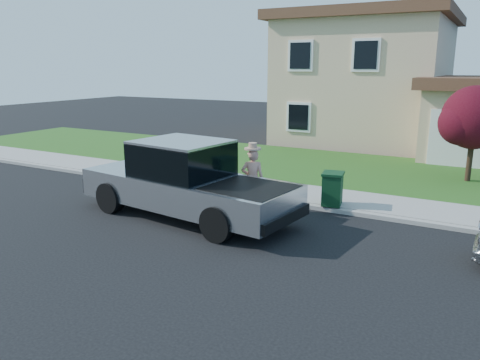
{
  "coord_description": "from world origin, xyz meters",
  "views": [
    {
      "loc": [
        6.59,
        -9.76,
        4.13
      ],
      "look_at": [
        0.85,
        0.71,
        1.2
      ],
      "focal_mm": 35.0,
      "sensor_mm": 36.0,
      "label": 1
    }
  ],
  "objects_px": {
    "woman": "(253,179)",
    "trash_bin": "(332,188)",
    "pickup_truck": "(186,182)",
    "ornamental_tree": "(475,121)"
  },
  "relations": [
    {
      "from": "ornamental_tree",
      "to": "trash_bin",
      "type": "height_order",
      "value": "ornamental_tree"
    },
    {
      "from": "pickup_truck",
      "to": "ornamental_tree",
      "type": "relative_size",
      "value": 1.99
    },
    {
      "from": "woman",
      "to": "trash_bin",
      "type": "xyz_separation_m",
      "value": [
        2.03,
        1.16,
        -0.3
      ]
    },
    {
      "from": "trash_bin",
      "to": "ornamental_tree",
      "type": "bearing_deg",
      "value": 48.26
    },
    {
      "from": "ornamental_tree",
      "to": "trash_bin",
      "type": "distance_m",
      "value": 6.55
    },
    {
      "from": "pickup_truck",
      "to": "trash_bin",
      "type": "xyz_separation_m",
      "value": [
        3.38,
        2.57,
        -0.36
      ]
    },
    {
      "from": "pickup_truck",
      "to": "trash_bin",
      "type": "bearing_deg",
      "value": 44.46
    },
    {
      "from": "pickup_truck",
      "to": "trash_bin",
      "type": "distance_m",
      "value": 4.26
    },
    {
      "from": "ornamental_tree",
      "to": "trash_bin",
      "type": "relative_size",
      "value": 3.48
    },
    {
      "from": "woman",
      "to": "trash_bin",
      "type": "height_order",
      "value": "woman"
    }
  ]
}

